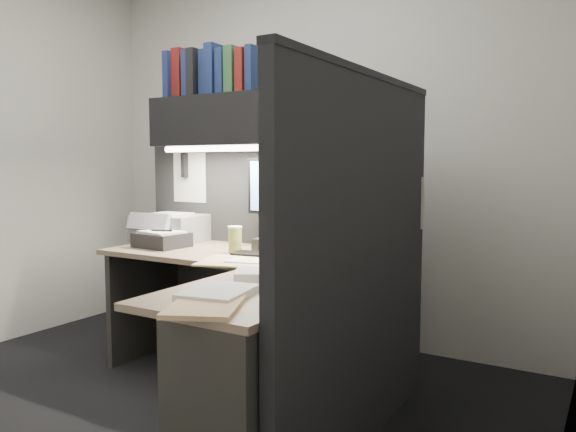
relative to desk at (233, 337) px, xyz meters
The scene contains 22 objects.
floor 0.61m from the desk, behind, with size 3.50×3.50×0.00m, color black.
wall_back 1.81m from the desk, 105.82° to the left, with size 3.50×0.04×2.70m, color silver.
wall_right 1.61m from the desk, ahead, with size 0.04×3.00×2.70m, color silver.
partition_back 1.07m from the desk, 113.00° to the left, with size 1.90×0.06×1.60m, color black.
partition_right 0.68m from the desk, 18.19° to the left, with size 0.06×1.50×1.60m, color black.
desk is the anchor object (origin of this frame).
overhead_shelf 1.33m from the desk, 111.79° to the left, with size 1.55×0.34×0.30m, color black.
task_light_tube 1.12m from the desk, 116.16° to the left, with size 0.04×0.04×1.32m, color white.
monitor 0.94m from the desk, 102.94° to the left, with size 0.51×0.25×0.54m.
keyboard 0.61m from the desk, 105.14° to the left, with size 0.40×0.13×0.02m, color black.
mousepad 0.71m from the desk, 57.86° to the left, with size 0.22×0.20×0.00m, color #1C329B.
mouse 0.70m from the desk, 57.81° to the left, with size 0.06×0.10×0.04m, color black.
telephone 0.91m from the desk, 70.30° to the left, with size 0.22×0.23×0.09m, color #B6AA8C.
coffee_cup 0.76m from the desk, 125.38° to the left, with size 0.08×0.08×0.14m, color #C9BD50.
printer 1.35m from the desk, 144.66° to the left, with size 0.44×0.37×0.18m, color gray.
notebook_stack 1.09m from the desk, 151.22° to the left, with size 0.29×0.24×0.09m, color black.
open_folder 0.45m from the desk, 111.84° to the left, with size 0.51×0.33×0.01m, color tan.
paper_stack_a 0.35m from the desk, ahead, with size 0.23×0.19×0.04m, color white.
paper_stack_b 0.50m from the desk, 61.52° to the right, with size 0.23×0.29×0.03m, color white.
manila_stack 0.66m from the desk, 63.11° to the right, with size 0.24×0.31×0.02m, color tan.
binder_row 1.69m from the desk, 132.18° to the left, with size 0.66×0.26×0.31m.
pinned_papers 0.83m from the desk, 90.40° to the left, with size 1.76×1.31×0.51m.
Camera 1 is at (1.93, -2.03, 1.24)m, focal length 35.00 mm.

